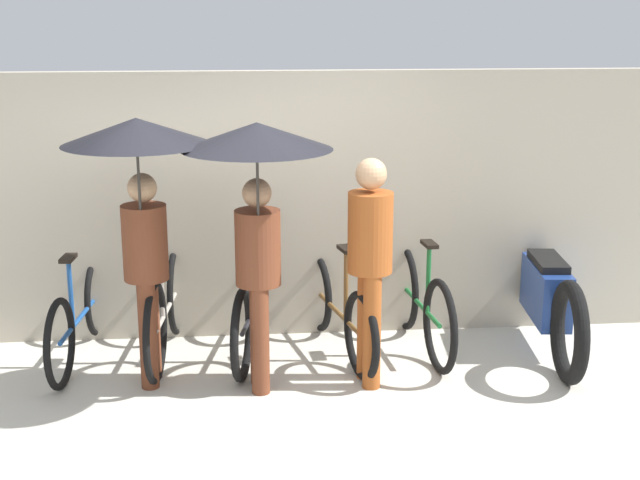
# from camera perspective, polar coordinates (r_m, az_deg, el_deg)

# --- Properties ---
(ground_plane) EXTENTS (30.00, 30.00, 0.00)m
(ground_plane) POSITION_cam_1_polar(r_m,az_deg,el_deg) (5.93, -4.05, -12.15)
(ground_plane) COLOR beige
(back_wall) EXTENTS (11.69, 0.12, 2.19)m
(back_wall) POSITION_cam_1_polar(r_m,az_deg,el_deg) (7.29, -4.49, 2.16)
(back_wall) COLOR #B2A893
(back_wall) RESTS_ON ground
(parked_bicycle_0) EXTENTS (0.44, 1.75, 0.97)m
(parked_bicycle_0) POSITION_cam_1_polar(r_m,az_deg,el_deg) (7.18, -15.11, -4.68)
(parked_bicycle_0) COLOR black
(parked_bicycle_0) RESTS_ON ground
(parked_bicycle_1) EXTENTS (0.44, 1.76, 1.08)m
(parked_bicycle_1) POSITION_cam_1_polar(r_m,az_deg,el_deg) (7.09, -9.77, -4.28)
(parked_bicycle_1) COLOR black
(parked_bicycle_1) RESTS_ON ground
(parked_bicycle_2) EXTENTS (0.49, 1.67, 1.10)m
(parked_bicycle_2) POSITION_cam_1_polar(r_m,az_deg,el_deg) (7.03, -4.31, -4.49)
(parked_bicycle_2) COLOR black
(parked_bicycle_2) RESTS_ON ground
(parked_bicycle_3) EXTENTS (0.55, 1.72, 1.04)m
(parked_bicycle_3) POSITION_cam_1_polar(r_m,az_deg,el_deg) (7.05, 1.13, -4.49)
(parked_bicycle_3) COLOR black
(parked_bicycle_3) RESTS_ON ground
(parked_bicycle_4) EXTENTS (0.44, 1.69, 1.10)m
(parked_bicycle_4) POSITION_cam_1_polar(r_m,az_deg,el_deg) (7.17, 6.46, -4.05)
(parked_bicycle_4) COLOR black
(parked_bicycle_4) RESTS_ON ground
(pedestrian_leading) EXTENTS (1.01, 1.01, 1.96)m
(pedestrian_leading) POSITION_cam_1_polar(r_m,az_deg,el_deg) (6.20, -11.47, 3.96)
(pedestrian_leading) COLOR brown
(pedestrian_leading) RESTS_ON ground
(pedestrian_center) EXTENTS (1.01, 1.01, 1.94)m
(pedestrian_center) POSITION_cam_1_polar(r_m,az_deg,el_deg) (6.00, -4.04, 3.77)
(pedestrian_center) COLOR brown
(pedestrian_center) RESTS_ON ground
(pedestrian_trailing) EXTENTS (0.32, 0.32, 1.66)m
(pedestrian_trailing) POSITION_cam_1_polar(r_m,az_deg,el_deg) (6.31, 3.21, -0.94)
(pedestrian_trailing) COLOR #9E4C1E
(pedestrian_trailing) RESTS_ON ground
(motorcycle) EXTENTS (0.58, 2.19, 0.95)m
(motorcycle) POSITION_cam_1_polar(r_m,az_deg,el_deg) (7.38, 14.25, -3.48)
(motorcycle) COLOR black
(motorcycle) RESTS_ON ground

